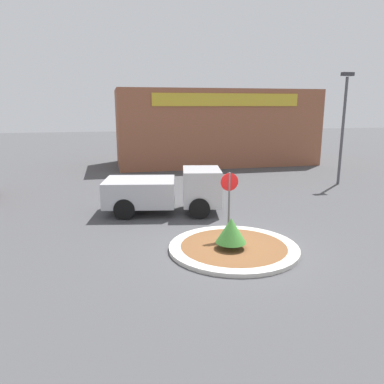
{
  "coord_description": "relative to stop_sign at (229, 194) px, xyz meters",
  "views": [
    {
      "loc": [
        -3.87,
        -10.93,
        4.6
      ],
      "look_at": [
        -0.73,
        2.94,
        1.32
      ],
      "focal_mm": 35.0,
      "sensor_mm": 36.0,
      "label": 1
    }
  ],
  "objects": [
    {
      "name": "island_shrub",
      "position": [
        -0.29,
        -1.14,
        -0.89
      ],
      "size": [
        0.98,
        0.98,
        1.01
      ],
      "color": "brown",
      "rests_on": "traffic_island"
    },
    {
      "name": "ground_plane",
      "position": [
        -0.13,
        -0.97,
        -1.63
      ],
      "size": [
        120.0,
        120.0,
        0.0
      ],
      "primitive_type": "plane",
      "color": "#474749"
    },
    {
      "name": "traffic_island",
      "position": [
        -0.13,
        -0.97,
        -1.57
      ],
      "size": [
        4.24,
        4.24,
        0.13
      ],
      "color": "beige",
      "rests_on": "ground_plane"
    },
    {
      "name": "light_pole",
      "position": [
        9.49,
        7.75,
        2.15
      ],
      "size": [
        0.7,
        0.3,
        6.46
      ],
      "color": "#4C4C51",
      "rests_on": "ground_plane"
    },
    {
      "name": "utility_truck",
      "position": [
        -1.61,
        3.91,
        -0.63
      ],
      "size": [
        5.32,
        3.07,
        1.93
      ],
      "rotation": [
        0.0,
        0.0,
        -0.19
      ],
      "color": "#B2B2B7",
      "rests_on": "ground_plane"
    },
    {
      "name": "storefront_building",
      "position": [
        4.57,
        17.48,
        1.29
      ],
      "size": [
        15.59,
        6.07,
        5.84
      ],
      "color": "#93563D",
      "rests_on": "ground_plane"
    },
    {
      "name": "stop_sign",
      "position": [
        0.0,
        0.0,
        0.0
      ],
      "size": [
        0.62,
        0.07,
        2.4
      ],
      "color": "#4C4C51",
      "rests_on": "ground_plane"
    }
  ]
}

